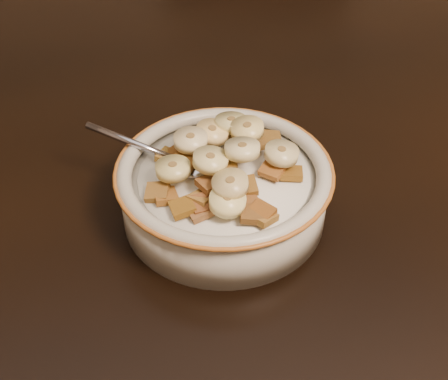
{
  "coord_description": "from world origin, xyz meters",
  "views": [
    {
      "loc": [
        -0.12,
        -0.51,
        1.16
      ],
      "look_at": [
        -0.09,
        -0.08,
        0.78
      ],
      "focal_mm": 50.0,
      "sensor_mm": 36.0,
      "label": 1
    }
  ],
  "objects": [
    {
      "name": "cereal_square_7",
      "position": [
        -0.11,
        -0.13,
        0.8
      ],
      "size": [
        0.03,
        0.03,
        0.01
      ],
      "primitive_type": "cube",
      "rotation": [
        -0.05,
        -0.18,
        0.36
      ],
      "color": "brown",
      "rests_on": "milk"
    },
    {
      "name": "cereal_square_1",
      "position": [
        -0.12,
        -0.06,
        0.81
      ],
      "size": [
        0.02,
        0.02,
        0.01
      ],
      "primitive_type": "cube",
      "rotation": [
        -0.16,
        -0.13,
        0.1
      ],
      "color": "brown",
      "rests_on": "milk"
    },
    {
      "name": "banana_slice_3",
      "position": [
        -0.09,
        -0.13,
        0.81
      ],
      "size": [
        0.03,
        0.03,
        0.01
      ],
      "primitive_type": "cylinder",
      "rotation": [
        -0.11,
        -0.08,
        3.04
      ],
      "color": "#FFE38B",
      "rests_on": "milk"
    },
    {
      "name": "chair",
      "position": [
        0.05,
        0.64,
        0.48
      ],
      "size": [
        0.51,
        0.51,
        0.96
      ],
      "primitive_type": "cube",
      "rotation": [
        0.0,
        0.0,
        -0.25
      ],
      "color": "black",
      "rests_on": "floor"
    },
    {
      "name": "milk",
      "position": [
        -0.09,
        -0.08,
        0.8
      ],
      "size": [
        0.16,
        0.16,
        0.0
      ],
      "primitive_type": "cylinder",
      "color": "white",
      "rests_on": "cereal_bowl"
    },
    {
      "name": "cereal_square_2",
      "position": [
        -0.06,
        -0.05,
        0.81
      ],
      "size": [
        0.03,
        0.03,
        0.01
      ],
      "primitive_type": "cube",
      "rotation": [
        0.07,
        0.16,
        1.97
      ],
      "color": "brown",
      "rests_on": "milk"
    },
    {
      "name": "cereal_square_8",
      "position": [
        -0.07,
        -0.14,
        0.8
      ],
      "size": [
        0.02,
        0.02,
        0.01
      ],
      "primitive_type": "cube",
      "rotation": [
        0.12,
        0.02,
        1.5
      ],
      "color": "brown",
      "rests_on": "milk"
    },
    {
      "name": "cereal_square_13",
      "position": [
        -0.09,
        -0.02,
        0.8
      ],
      "size": [
        0.02,
        0.02,
        0.01
      ],
      "primitive_type": "cube",
      "rotation": [
        -0.16,
        0.07,
        2.91
      ],
      "color": "brown",
      "rests_on": "milk"
    },
    {
      "name": "cereal_square_26",
      "position": [
        -0.15,
        -0.1,
        0.8
      ],
      "size": [
        0.02,
        0.02,
        0.01
      ],
      "primitive_type": "cube",
      "rotation": [
        -0.13,
        0.17,
        2.97
      ],
      "color": "brown",
      "rests_on": "milk"
    },
    {
      "name": "banana_slice_1",
      "position": [
        -0.08,
        -0.12,
        0.82
      ],
      "size": [
        0.04,
        0.04,
        0.01
      ],
      "primitive_type": "cylinder",
      "rotation": [
        -0.0,
        -0.14,
        0.63
      ],
      "color": "tan",
      "rests_on": "milk"
    },
    {
      "name": "cereal_square_31",
      "position": [
        -0.04,
        -0.04,
        0.8
      ],
      "size": [
        0.02,
        0.02,
        0.01
      ],
      "primitive_type": "cube",
      "rotation": [
        0.13,
        -0.01,
        1.57
      ],
      "color": "brown",
      "rests_on": "milk"
    },
    {
      "name": "cereal_bowl",
      "position": [
        -0.09,
        -0.08,
        0.77
      ],
      "size": [
        0.19,
        0.19,
        0.05
      ],
      "primitive_type": "cylinder",
      "color": "#B8B191",
      "rests_on": "table"
    },
    {
      "name": "cereal_square_12",
      "position": [
        -0.09,
        -0.02,
        0.8
      ],
      "size": [
        0.02,
        0.02,
        0.01
      ],
      "primitive_type": "cube",
      "rotation": [
        0.06,
        0.15,
        0.19
      ],
      "color": "brown",
      "rests_on": "milk"
    },
    {
      "name": "cereal_square_4",
      "position": [
        -0.14,
        -0.11,
        0.8
      ],
      "size": [
        0.02,
        0.02,
        0.01
      ],
      "primitive_type": "cube",
      "rotation": [
        -0.09,
        0.1,
        0.22
      ],
      "color": "brown",
      "rests_on": "milk"
    },
    {
      "name": "cereal_square_25",
      "position": [
        -0.11,
        -0.12,
        0.81
      ],
      "size": [
        0.02,
        0.02,
        0.01
      ],
      "primitive_type": "cube",
      "rotation": [
        0.14,
        -0.13,
        0.15
      ],
      "color": "brown",
      "rests_on": "milk"
    },
    {
      "name": "cereal_square_20",
      "position": [
        -0.14,
        -0.05,
        0.8
      ],
      "size": [
        0.03,
        0.03,
        0.01
      ],
      "primitive_type": "cube",
      "rotation": [
        0.08,
        -0.07,
        2.63
      ],
      "color": "olive",
      "rests_on": "milk"
    },
    {
      "name": "cereal_square_6",
      "position": [
        -0.07,
        -0.04,
        0.81
      ],
      "size": [
        0.03,
        0.03,
        0.01
      ],
      "primitive_type": "cube",
      "rotation": [
        -0.24,
        0.1,
        0.31
      ],
      "color": "brown",
      "rests_on": "milk"
    },
    {
      "name": "cereal_square_23",
      "position": [
        -0.07,
        -0.12,
        0.8
      ],
      "size": [
        0.03,
        0.03,
        0.01
      ],
      "primitive_type": "cube",
      "rotation": [
        0.23,
        0.11,
        0.35
      ],
      "color": "brown",
      "rests_on": "milk"
    },
    {
      "name": "banana_slice_8",
      "position": [
        -0.07,
        -0.09,
        0.83
      ],
      "size": [
        0.04,
        0.04,
        0.01
      ],
      "primitive_type": "cylinder",
      "rotation": [
        0.04,
        0.14,
        1.89
      ],
      "color": "#FFE8AB",
      "rests_on": "milk"
    },
    {
      "name": "cereal_square_15",
      "position": [
        -0.03,
        -0.08,
        0.8
      ],
      "size": [
        0.02,
        0.02,
        0.01
      ],
      "primitive_type": "cube",
      "rotation": [
        0.18,
        -0.01,
        3.0
      ],
      "color": "brown",
      "rests_on": "milk"
    },
    {
      "name": "cereal_square_0",
      "position": [
        -0.08,
        -0.11,
        0.81
      ],
      "size": [
        0.02,
        0.02,
        0.01
      ],
      "primitive_type": "cube",
      "rotation": [
        0.12,
        -0.1,
        0.06
      ],
      "color": "brown",
      "rests_on": "milk"
    },
    {
      "name": "cereal_square_22",
      "position": [
        -0.12,
        -0.12,
        0.8
      ],
      "size": [
        0.03,
        0.02,
        0.01
      ],
      "primitive_type": "cube",
      "rotation": [
        -0.17,
        0.04,
        1.82
      ],
      "color": "#885A17",
      "rests_on": "milk"
    },
    {
      "name": "cereal_square_30",
      "position": [
        -0.13,
        -0.05,
        0.8
      ],
      "size": [
        0.03,
        0.03,
        0.01
      ],
      "primitive_type": "cube",
      "rotation": [
        -0.12,
        -0.13,
        0.68
      ],
      "color": "brown",
      "rests_on": "milk"
    },
    {
      "name": "banana_slice_4",
      "position": [
        -0.03,
        -0.07,
        0.82
      ],
      "size": [
        0.03,
        0.03,
        0.01
      ],
      "primitive_type": "cylinder",
      "rotation": [
        0.01,
        0.09,
        0.1
      ],
      "color": "#FBF0A1",
      "rests_on": "milk"
    },
    {
      "name": "cereal_square_9",
      "position": [
        -0.09,
        -0.12,
        0.81
      ],
      "size": [
        0.02,
        0.02,
        0.01
      ],
      "primitive_type": "cube",
      "rotation": [
        0.11,
        0.03,
        1.57
      ],
      "color": "brown",
      "rests_on": "milk"
    },
    {
      "name": "cereal_square_3",
      "position": [
        -0.05,
        -0.03,
        0.8
      ],
      "size": [
        0.03,
        0.03,
        0.01
      ],
      "primitive_type": "cube",
      "rotation": [
        -0.06,
        0.16,
        1.22
      ],
      "color": "brown",
      "rests_on": "milk"
    },
    {
      "name": "banana_slice_5",
      "position": [
        -0.06,
        -0.04,
        0.82
      ],
      "size": [
        0.04,
        0.04,
        0.01
      ],
      "primitive_type": "cylinder",
      "rotation": [
        -0.06,
        -0.1,
        0.98
      ],
      "color": "#FFD580",
      "rests_on": "milk"
    },
    {
      "name": "banana_slice_6",
      "position": [
        -0.13,
        -0.09,
        0.82
      ],
      "size": [
        0.04,
        0.04,
        0.01
      ],
      "primitive_type": "cylinder",
      "rotation": [
        -0.03,
        0.05,
        1.44
      ],
      "color": "#CCBB80",
      "rests_on": "milk"
    },
    {
      "name": "cereal_square_5",
      "position": [
        -0.04,
        -0.08,
        0.81
      ],
      "size": [
        0.03,
        0.03,
        0.01
      ],
      "primitive_type": "cube",
      "rotation": [
        -0.24,
        0.02,
        2.51
      ],
      "color": "#995326",
      "rests_on": "milk"
    },
    {
      "name": "cereal_square_16",
      "position": [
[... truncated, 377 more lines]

